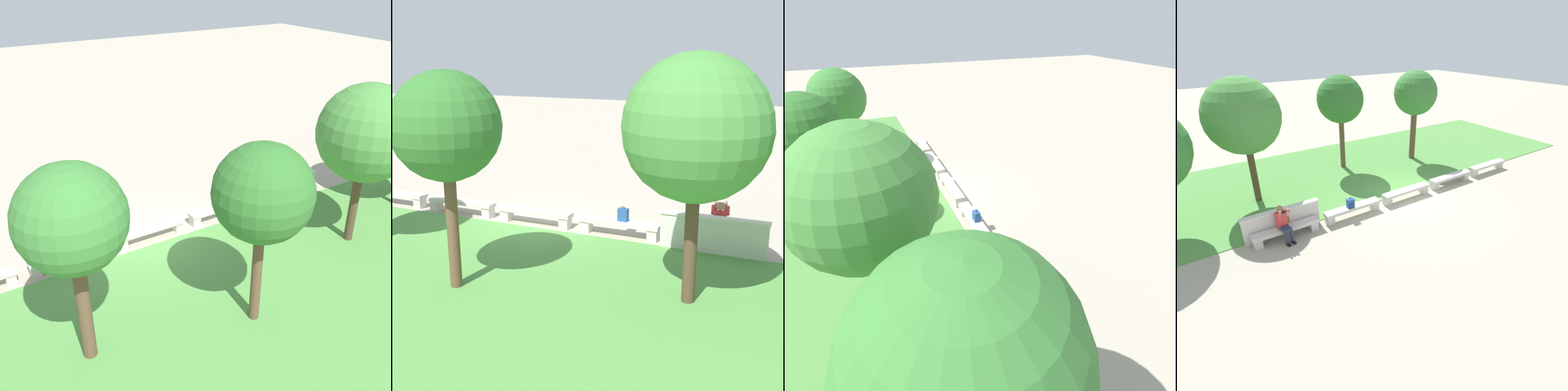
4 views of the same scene
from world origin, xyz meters
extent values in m
plane|color=#A89E8C|center=(0.00, 0.00, 0.00)|extent=(80.00, 80.00, 0.00)
cube|color=#518E42|center=(0.00, 4.38, 0.01)|extent=(25.19, 8.00, 0.03)
cube|color=beige|center=(-5.41, 0.00, 0.39)|extent=(2.38, 0.40, 0.12)
cube|color=beige|center=(-6.42, 0.00, 0.17)|extent=(0.28, 0.34, 0.33)
cube|color=beige|center=(-4.40, 0.00, 0.17)|extent=(0.28, 0.34, 0.33)
cube|color=beige|center=(-2.70, 0.00, 0.39)|extent=(2.38, 0.40, 0.12)
cube|color=beige|center=(-3.71, 0.00, 0.17)|extent=(0.28, 0.34, 0.33)
cube|color=beige|center=(-1.69, 0.00, 0.17)|extent=(0.28, 0.34, 0.33)
cube|color=beige|center=(0.00, 0.00, 0.39)|extent=(2.38, 0.40, 0.12)
cube|color=beige|center=(-1.01, 0.00, 0.17)|extent=(0.28, 0.34, 0.33)
cube|color=beige|center=(1.01, 0.00, 0.17)|extent=(0.28, 0.34, 0.33)
cube|color=beige|center=(2.70, 0.00, 0.39)|extent=(2.38, 0.40, 0.12)
cube|color=beige|center=(1.69, 0.00, 0.17)|extent=(0.28, 0.34, 0.33)
cube|color=beige|center=(3.71, 0.00, 0.17)|extent=(0.28, 0.34, 0.33)
cube|color=beige|center=(5.41, 0.00, 0.39)|extent=(2.38, 0.40, 0.12)
cube|color=beige|center=(4.40, 0.00, 0.17)|extent=(0.28, 0.34, 0.33)
cube|color=beige|center=(-5.41, 0.34, 0.47)|extent=(2.75, 0.18, 0.95)
cube|color=silver|center=(-5.41, 0.34, 0.98)|extent=(2.81, 0.24, 0.06)
cube|color=brown|center=(-5.41, 0.24, 0.59)|extent=(0.44, 0.02, 0.22)
cube|color=black|center=(-5.53, -0.46, 0.03)|extent=(0.14, 0.25, 0.06)
cylinder|color=#2D334C|center=(-5.54, -0.39, 0.24)|extent=(0.11, 0.11, 0.42)
cube|color=black|center=(-5.33, -0.43, 0.03)|extent=(0.14, 0.25, 0.06)
cylinder|color=#2D334C|center=(-5.34, -0.36, 0.24)|extent=(0.11, 0.11, 0.42)
cube|color=#2D334C|center=(-5.47, -0.19, 0.51)|extent=(0.36, 0.46, 0.12)
cube|color=#D83838|center=(-5.50, 0.04, 0.79)|extent=(0.37, 0.27, 0.56)
sphere|color=#9E7051|center=(-5.50, 0.04, 1.21)|extent=(0.22, 0.22, 0.22)
cylinder|color=#D83838|center=(-5.68, -0.09, 1.08)|extent=(0.14, 0.32, 0.21)
cylinder|color=#9E7051|center=(-5.59, -0.22, 1.16)|extent=(0.09, 0.18, 0.27)
cylinder|color=#D83838|center=(-5.30, -0.03, 1.08)|extent=(0.14, 0.32, 0.21)
cylinder|color=#9E7051|center=(-5.34, -0.18, 1.16)|extent=(0.13, 0.20, 0.27)
cube|color=black|center=(-5.46, -0.26, 1.20)|extent=(0.15, 0.03, 0.08)
cube|color=#234C8C|center=(-2.81, -0.03, 0.63)|extent=(0.28, 0.20, 0.36)
cube|color=navy|center=(-2.81, -0.14, 0.56)|extent=(0.20, 0.06, 0.16)
torus|color=black|center=(-2.81, -0.03, 0.83)|extent=(0.10, 0.02, 0.10)
cylinder|color=brown|center=(-0.61, 4.69, 1.45)|extent=(0.26, 0.26, 2.90)
sphere|color=#2D6B28|center=(-0.61, 4.69, 3.60)|extent=(2.32, 2.32, 2.32)
cylinder|color=#4C3826|center=(-5.51, 3.36, 1.39)|extent=(0.27, 0.27, 2.78)
sphere|color=#428438|center=(-5.51, 3.36, 3.66)|extent=(2.92, 2.92, 2.92)
camera|label=1|loc=(5.29, 11.57, 8.21)|focal=42.00mm
camera|label=2|loc=(-7.80, 13.74, 5.13)|focal=50.00mm
camera|label=3|loc=(-10.91, 3.17, 6.65)|focal=28.00mm
camera|label=4|loc=(-7.74, -9.12, 6.42)|focal=28.00mm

